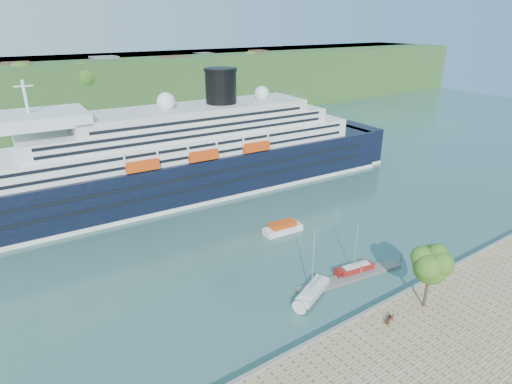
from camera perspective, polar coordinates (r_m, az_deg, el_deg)
The scene contains 10 objects.
ground at distance 61.44m, azimuth 14.42°, elevation -15.93°, with size 400.00×400.00×0.00m, color #2D504E.
far_hillside at distance 181.03m, azimuth -22.66°, elevation 12.27°, with size 400.00×50.00×24.00m, color #2C5020.
quay_coping at distance 60.66m, azimuth 14.67°, elevation -15.15°, with size 220.00×0.50×0.30m, color slate.
cruise_ship at distance 94.69m, azimuth -11.56°, elevation 7.22°, with size 122.65×17.86×27.54m, color black, non-canonical shape.
park_bench at distance 59.62m, azimuth 17.31°, elevation -15.77°, with size 1.61×0.66×1.03m, color #4E2A16, non-canonical shape.
promenade_tree at distance 61.50m, azimuth 22.08°, elevation -10.17°, with size 6.03×6.03×9.98m, color #305616, non-canonical shape.
floating_pontoon at distance 68.81m, azimuth 12.44°, elevation -11.01°, with size 18.63×2.28×0.41m, color gray, non-canonical shape.
sailboat_white_near at distance 61.00m, azimuth 7.79°, elevation -9.76°, with size 8.03×2.23×10.37m, color silver, non-canonical shape.
sailboat_red at distance 68.29m, azimuth 13.44°, elevation -7.41°, with size 6.60×1.83×8.53m, color maroon, non-canonical shape.
tender_launch at distance 80.45m, azimuth 3.61°, elevation -4.71°, with size 7.60×2.60×2.10m, color #D03F0C, non-canonical shape.
Camera 1 is at (-38.85, -30.05, 36.91)m, focal length 30.00 mm.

